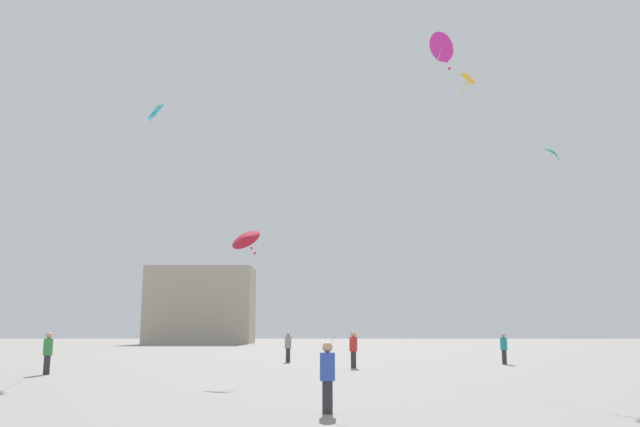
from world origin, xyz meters
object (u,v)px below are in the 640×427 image
person_in_red (353,348)px  kite_amber_delta (464,89)px  person_in_teal (504,347)px  kite_crimson_diamond (246,239)px  person_in_green (48,351)px  person_in_blue (327,374)px  kite_magenta_diamond (442,49)px  kite_emerald_diamond (551,152)px  building_left_hall (201,305)px  person_in_grey (288,346)px  kite_cyan_delta (153,115)px

person_in_red → kite_amber_delta: size_ratio=0.14×
person_in_teal → kite_crimson_diamond: kite_crimson_diamond is taller
person_in_green → kite_crimson_diamond: (8.66, -1.59, 4.63)m
person_in_blue → person_in_green: (-12.16, 12.98, 0.10)m
person_in_red → person_in_teal: size_ratio=1.05×
person_in_green → kite_magenta_diamond: size_ratio=0.18×
kite_emerald_diamond → building_left_hall: bearing=122.7°
person_in_blue → kite_crimson_diamond: bearing=14.2°
person_in_blue → person_in_green: person_in_green is taller
person_in_grey → person_in_red: 7.18m
person_in_green → person_in_teal: person_in_green is taller
kite_crimson_diamond → kite_amber_delta: bearing=15.8°
kite_emerald_diamond → kite_magenta_diamond: 25.54m
kite_emerald_diamond → kite_crimson_diamond: (-18.40, -16.04, -8.11)m
kite_crimson_diamond → person_in_grey: bearing=86.0°
building_left_hall → kite_magenta_diamond: bearing=-73.1°
person_in_green → building_left_hall: building_left_hall is taller
kite_emerald_diamond → kite_amber_delta: (-8.50, -13.24, -0.53)m
kite_cyan_delta → building_left_hall: size_ratio=0.88×
kite_amber_delta → kite_magenta_diamond: size_ratio=1.24×
person_in_blue → kite_amber_delta: 19.85m
kite_crimson_diamond → person_in_blue: bearing=-72.9°
kite_magenta_diamond → person_in_teal: bearing=71.0°
person_in_green → kite_magenta_diamond: 20.47m
kite_crimson_diamond → kite_cyan_delta: 14.13m
person_in_red → person_in_teal: bearing=22.9°
person_in_grey → kite_magenta_diamond: size_ratio=0.18×
kite_emerald_diamond → person_in_red: bearing=-146.1°
kite_magenta_diamond → building_left_hall: bearing=106.9°
person_in_grey → person_in_blue: bearing=-156.9°
person_in_grey → building_left_hall: building_left_hall is taller
person_in_blue → building_left_hall: size_ratio=0.10×
kite_emerald_diamond → kite_cyan_delta: size_ratio=0.96×
person_in_blue → kite_crimson_diamond: 12.82m
person_in_grey → person_in_green: size_ratio=1.00×
person_in_grey → kite_emerald_diamond: size_ratio=0.14×
person_in_red → kite_emerald_diamond: 20.91m
person_in_green → kite_cyan_delta: 15.24m
kite_crimson_diamond → kite_cyan_delta: kite_cyan_delta is taller
kite_amber_delta → kite_cyan_delta: (-16.65, 6.23, 0.96)m
kite_amber_delta → person_in_grey: bearing=131.6°
person_in_red → person_in_grey: bearing=119.8°
person_in_grey → kite_emerald_diamond: 21.87m
person_in_red → kite_magenta_diamond: 16.94m
person_in_grey → kite_cyan_delta: size_ratio=0.13×
kite_magenta_diamond → person_in_grey: bearing=107.8°
person_in_grey → person_in_green: (-9.56, -11.32, 0.00)m
person_in_teal → kite_magenta_diamond: size_ratio=0.17×
person_in_blue → person_in_red: bearing=-6.5°
kite_emerald_diamond → kite_crimson_diamond: 25.72m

